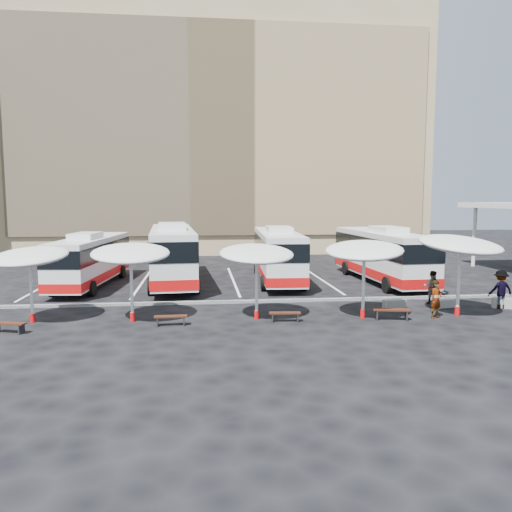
{
  "coord_description": "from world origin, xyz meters",
  "views": [
    {
      "loc": [
        -2.14,
        -25.25,
        5.41
      ],
      "look_at": [
        1.0,
        3.0,
        2.2
      ],
      "focal_mm": 35.0,
      "sensor_mm": 36.0,
      "label": 1
    }
  ],
  "objects": [
    {
      "name": "ground",
      "position": [
        0.0,
        0.0,
        0.0
      ],
      "size": [
        120.0,
        120.0,
        0.0
      ],
      "primitive_type": "plane",
      "color": "black",
      "rests_on": "ground"
    },
    {
      "name": "sandstone_building",
      "position": [
        0.0,
        31.87,
        12.63
      ],
      "size": [
        42.0,
        18.25,
        29.6
      ],
      "color": "tan",
      "rests_on": "ground"
    },
    {
      "name": "curb_divider",
      "position": [
        0.0,
        0.5,
        0.07
      ],
      "size": [
        34.0,
        0.25,
        0.15
      ],
      "primitive_type": "cube",
      "color": "black",
      "rests_on": "ground"
    },
    {
      "name": "bay_lines",
      "position": [
        0.0,
        8.0,
        0.01
      ],
      "size": [
        24.15,
        12.0,
        0.01
      ],
      "color": "white",
      "rests_on": "ground"
    },
    {
      "name": "bus_0",
      "position": [
        -9.03,
        6.88,
        1.74
      ],
      "size": [
        3.31,
        10.91,
        3.41
      ],
      "rotation": [
        0.0,
        0.0,
        -0.1
      ],
      "color": "silver",
      "rests_on": "ground"
    },
    {
      "name": "bus_1",
      "position": [
        -4.0,
        7.4,
        2.03
      ],
      "size": [
        3.55,
        12.67,
        3.97
      ],
      "rotation": [
        0.0,
        0.0,
        0.07
      ],
      "color": "silver",
      "rests_on": "ground"
    },
    {
      "name": "bus_2",
      "position": [
        2.95,
        7.57,
        1.89
      ],
      "size": [
        3.15,
        11.74,
        3.69
      ],
      "rotation": [
        0.0,
        0.0,
        -0.05
      ],
      "color": "silver",
      "rests_on": "ground"
    },
    {
      "name": "bus_3",
      "position": [
        9.67,
        6.27,
        1.9
      ],
      "size": [
        3.11,
        11.83,
        3.72
      ],
      "rotation": [
        0.0,
        0.0,
        0.04
      ],
      "color": "silver",
      "rests_on": "ground"
    },
    {
      "name": "sunshade_0",
      "position": [
        -9.6,
        -2.64,
        2.93
      ],
      "size": [
        4.13,
        4.16,
        3.44
      ],
      "rotation": [
        0.0,
        0.0,
        -0.3
      ],
      "color": "silver",
      "rests_on": "ground"
    },
    {
      "name": "sunshade_1",
      "position": [
        -5.22,
        -2.94,
        3.05
      ],
      "size": [
        3.79,
        3.83,
        3.59
      ],
      "rotation": [
        0.0,
        0.0,
        0.11
      ],
      "color": "silver",
      "rests_on": "ground"
    },
    {
      "name": "sunshade_2",
      "position": [
        0.35,
        -3.14,
        2.98
      ],
      "size": [
        3.69,
        3.73,
        3.51
      ],
      "rotation": [
        0.0,
        0.0,
        0.1
      ],
      "color": "silver",
      "rests_on": "ground"
    },
    {
      "name": "sunshade_3",
      "position": [
        5.22,
        -3.48,
        3.12
      ],
      "size": [
        4.64,
        4.67,
        3.67
      ],
      "rotation": [
        0.0,
        0.0,
        -0.42
      ],
      "color": "silver",
      "rests_on": "ground"
    },
    {
      "name": "sunshade_4",
      "position": [
        9.78,
        -3.5,
        3.33
      ],
      "size": [
        4.94,
        4.97,
        3.92
      ],
      "rotation": [
        0.0,
        0.0,
        0.41
      ],
      "color": "silver",
      "rests_on": "ground"
    },
    {
      "name": "wood_bench_0",
      "position": [
        -9.96,
        -4.4,
        0.34
      ],
      "size": [
        1.48,
        0.8,
        0.44
      ],
      "rotation": [
        0.0,
        0.0,
        -0.31
      ],
      "color": "black",
      "rests_on": "ground"
    },
    {
      "name": "wood_bench_1",
      "position": [
        -3.48,
        -3.89,
        0.33
      ],
      "size": [
        1.42,
        0.41,
        0.43
      ],
      "rotation": [
        0.0,
        0.0,
        0.02
      ],
      "color": "black",
      "rests_on": "ground"
    },
    {
      "name": "wood_bench_2",
      "position": [
        1.54,
        -3.77,
        0.33
      ],
      "size": [
        1.43,
        0.49,
        0.43
      ],
      "rotation": [
        0.0,
        0.0,
        -0.09
      ],
      "color": "black",
      "rests_on": "ground"
    },
    {
      "name": "wood_bench_3",
      "position": [
        6.39,
        -3.98,
        0.39
      ],
      "size": [
        1.7,
        0.76,
        0.5
      ],
      "rotation": [
        0.0,
        0.0,
        -0.21
      ],
      "color": "black",
      "rests_on": "ground"
    },
    {
      "name": "conc_bench_0",
      "position": [
        7.49,
        -1.57,
        0.21
      ],
      "size": [
        1.2,
        0.58,
        0.43
      ],
      "primitive_type": "cube",
      "rotation": [
        0.0,
        0.0,
        0.18
      ],
      "color": "gray",
      "rests_on": "ground"
    },
    {
      "name": "conc_bench_1",
      "position": [
        10.03,
        -1.73,
        0.2
      ],
      "size": [
        1.14,
        0.54,
        0.41
      ],
      "primitive_type": "cube",
      "rotation": [
        0.0,
        0.0,
        0.16
      ],
      "color": "gray",
      "rests_on": "ground"
    },
    {
      "name": "conc_bench_2",
      "position": [
        13.08,
        -2.21,
        0.25
      ],
      "size": [
        1.41,
        0.86,
        0.5
      ],
      "primitive_type": "cube",
      "rotation": [
        0.0,
        0.0,
        -0.34
      ],
      "color": "gray",
      "rests_on": "ground"
    },
    {
      "name": "passenger_0",
      "position": [
        8.57,
        -3.79,
        0.87
      ],
      "size": [
        0.74,
        0.63,
        1.73
      ],
      "primitive_type": "imported",
      "rotation": [
        0.0,
        0.0,
        0.4
      ],
      "color": "black",
      "rests_on": "ground"
    },
    {
      "name": "passenger_1",
      "position": [
        9.83,
        -0.82,
        0.87
      ],
      "size": [
        1.07,
        1.02,
        1.75
      ],
      "primitive_type": "imported",
      "rotation": [
        0.0,
        0.0,
        2.55
      ],
      "color": "black",
      "rests_on": "ground"
    },
    {
      "name": "passenger_3",
      "position": [
        12.71,
        -2.22,
        0.96
      ],
      "size": [
        1.25,
        0.73,
        1.93
      ],
      "primitive_type": "imported",
      "rotation": [
        0.0,
        0.0,
        3.15
      ],
      "color": "black",
      "rests_on": "ground"
    }
  ]
}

